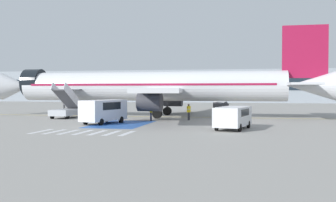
{
  "coord_description": "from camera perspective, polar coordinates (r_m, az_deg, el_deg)",
  "views": [
    {
      "loc": [
        10.11,
        -46.62,
        3.28
      ],
      "look_at": [
        0.49,
        0.48,
        1.97
      ],
      "focal_mm": 42.0,
      "sensor_mm": 36.0,
      "label": 1
    }
  ],
  "objects": [
    {
      "name": "apron_walkway_bar_0",
      "position": [
        33.02,
        -17.97,
        -4.21
      ],
      "size": [
        0.44,
        3.6,
        0.01
      ],
      "primitive_type": "cube",
      "color": "silver",
      "rests_on": "ground_plane"
    },
    {
      "name": "apron_leadline_yellow",
      "position": [
        49.05,
        -2.66,
        -2.27
      ],
      "size": [
        76.98,
        0.4,
        0.01
      ],
      "primitive_type": "cube",
      "rotation": [
        0.0,
        0.0,
        1.57
      ],
      "color": "gold",
      "rests_on": "ground_plane"
    },
    {
      "name": "apron_walkway_bar_6",
      "position": [
        30.14,
        -5.93,
        -4.69
      ],
      "size": [
        0.44,
        3.6,
        0.01
      ],
      "primitive_type": "cube",
      "color": "silver",
      "rests_on": "ground_plane"
    },
    {
      "name": "service_van_0",
      "position": [
        33.35,
        9.42,
        -2.12
      ],
      "size": [
        3.11,
        5.5,
        1.89
      ],
      "rotation": [
        0.0,
        0.0,
        2.93
      ],
      "color": "silver",
      "rests_on": "ground_plane"
    },
    {
      "name": "ground_crew_0",
      "position": [
        43.07,
        3.03,
        -1.43
      ],
      "size": [
        0.4,
        0.49,
        1.79
      ],
      "rotation": [
        0.0,
        0.0,
        4.24
      ],
      "color": "#2D2D33",
      "rests_on": "ground_plane"
    },
    {
      "name": "fuel_tanker",
      "position": [
        70.21,
        7.64,
        0.24
      ],
      "size": [
        3.32,
        9.63,
        3.33
      ],
      "rotation": [
        0.0,
        0.0,
        0.09
      ],
      "color": "#38383D",
      "rests_on": "ground_plane"
    },
    {
      "name": "apron_stand_patch_blue",
      "position": [
        38.3,
        -6.78,
        -3.36
      ],
      "size": [
        4.91,
        9.06,
        0.01
      ],
      "primitive_type": "cube",
      "color": "#2856A8",
      "rests_on": "ground_plane"
    },
    {
      "name": "apron_walkway_bar_5",
      "position": [
        30.52,
        -8.09,
        -4.62
      ],
      "size": [
        0.44,
        3.6,
        0.01
      ],
      "primitive_type": "cube",
      "color": "silver",
      "rests_on": "ground_plane"
    },
    {
      "name": "service_van_2",
      "position": [
        39.07,
        -9.31,
        -1.24
      ],
      "size": [
        3.36,
        5.68,
        2.33
      ],
      "rotation": [
        0.0,
        0.0,
        2.87
      ],
      "color": "silver",
      "rests_on": "ground_plane"
    },
    {
      "name": "apron_walkway_bar_4",
      "position": [
        30.94,
        -10.19,
        -4.54
      ],
      "size": [
        0.44,
        3.6,
        0.01
      ],
      "primitive_type": "cube",
      "color": "silver",
      "rests_on": "ground_plane"
    },
    {
      "name": "apron_walkway_bar_3",
      "position": [
        31.41,
        -12.23,
        -4.46
      ],
      "size": [
        0.44,
        3.6,
        0.01
      ],
      "primitive_type": "cube",
      "color": "silver",
      "rests_on": "ground_plane"
    },
    {
      "name": "apron_walkway_bar_2",
      "position": [
        31.91,
        -14.21,
        -4.38
      ],
      "size": [
        0.44,
        3.6,
        0.01
      ],
      "primitive_type": "cube",
      "color": "silver",
      "rests_on": "ground_plane"
    },
    {
      "name": "ground_crew_1",
      "position": [
        42.39,
        -2.49,
        -1.43
      ],
      "size": [
        0.41,
        0.49,
        1.84
      ],
      "rotation": [
        0.0,
        0.0,
        2.09
      ],
      "color": "#191E38",
      "rests_on": "ground_plane"
    },
    {
      "name": "ground_plane",
      "position": [
        47.81,
        -0.69,
        -2.37
      ],
      "size": [
        600.0,
        600.0,
        0.0
      ],
      "primitive_type": "plane",
      "color": "gray"
    },
    {
      "name": "apron_walkway_bar_1",
      "position": [
        32.44,
        -16.12,
        -4.29
      ],
      "size": [
        0.44,
        3.6,
        0.01
      ],
      "primitive_type": "cube",
      "color": "silver",
      "rests_on": "ground_plane"
    },
    {
      "name": "airliner",
      "position": [
        48.79,
        -1.92,
        2.15
      ],
      "size": [
        42.39,
        31.99,
        10.77
      ],
      "rotation": [
        0.0,
        0.0,
        1.57
      ],
      "color": "silver",
      "rests_on": "ground_plane"
    },
    {
      "name": "terminal_building",
      "position": [
        113.04,
        -0.88,
        2.14
      ],
      "size": [
        135.0,
        12.1,
        8.83
      ],
      "color": "#89939E",
      "rests_on": "ground_plane"
    },
    {
      "name": "boarding_stairs_forward",
      "position": [
        47.99,
        -14.51,
        -1.19
      ],
      "size": [
        2.21,
        5.23,
        4.24
      ],
      "rotation": [
        0.0,
        0.0,
        0.0
      ],
      "color": "#ADB2BA",
      "rests_on": "ground_plane"
    }
  ]
}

